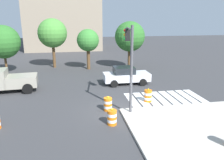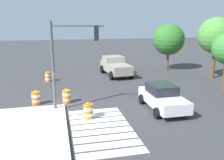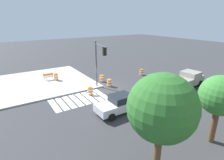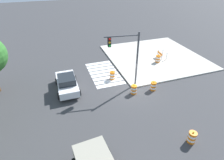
{
  "view_description": "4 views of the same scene",
  "coord_description": "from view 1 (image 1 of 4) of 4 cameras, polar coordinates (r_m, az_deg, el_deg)",
  "views": [
    {
      "loc": [
        -2.99,
        -13.72,
        6.07
      ],
      "look_at": [
        -0.19,
        1.78,
        1.68
      ],
      "focal_mm": 36.0,
      "sensor_mm": 36.0,
      "label": 1
    },
    {
      "loc": [
        15.94,
        -0.39,
        5.65
      ],
      "look_at": [
        0.52,
        3.17,
        1.79
      ],
      "focal_mm": 39.21,
      "sensor_mm": 36.0,
      "label": 2
    },
    {
      "loc": [
        10.4,
        18.09,
        8.09
      ],
      "look_at": [
        -0.39,
        1.39,
        1.26
      ],
      "focal_mm": 28.52,
      "sensor_mm": 36.0,
      "label": 3
    },
    {
      "loc": [
        -14.0,
        6.96,
        10.71
      ],
      "look_at": [
        0.25,
        2.09,
        1.33
      ],
      "focal_mm": 29.69,
      "sensor_mm": 36.0,
      "label": 4
    }
  ],
  "objects": [
    {
      "name": "street_tree_streetside_near",
      "position": [
        27.46,
        4.54,
        10.91
      ],
      "size": [
        3.6,
        3.6,
        5.68
      ],
      "color": "brown",
      "rests_on": "ground"
    },
    {
      "name": "traffic_barrel_median_near",
      "position": [
        13.27,
        -0.01,
        -9.46
      ],
      "size": [
        0.56,
        0.56,
        1.02
      ],
      "color": "orange",
      "rests_on": "ground"
    },
    {
      "name": "traffic_barrel_near_corner",
      "position": [
        16.93,
        9.12,
        -4.0
      ],
      "size": [
        0.56,
        0.56,
        1.02
      ],
      "color": "orange",
      "rests_on": "ground"
    },
    {
      "name": "sports_car",
      "position": [
        21.19,
        3.54,
        1.19
      ],
      "size": [
        4.31,
        2.15,
        1.63
      ],
      "color": "silver",
      "rests_on": "ground"
    },
    {
      "name": "ground_plane",
      "position": [
        15.29,
        1.9,
        -7.8
      ],
      "size": [
        120.0,
        120.0,
        0.0
      ],
      "primitive_type": "plane",
      "color": "#38383A"
    },
    {
      "name": "traffic_barrel_median_far",
      "position": [
        15.17,
        -1.06,
        -6.15
      ],
      "size": [
        0.56,
        0.56,
        1.02
      ],
      "color": "orange",
      "rests_on": "ground"
    },
    {
      "name": "crosswalk_stripes",
      "position": [
        18.06,
        13.22,
        -4.45
      ],
      "size": [
        5.85,
        3.2,
        0.02
      ],
      "color": "silver",
      "rests_on": "ground"
    },
    {
      "name": "pickup_truck",
      "position": [
        20.87,
        -26.11,
        -0.19
      ],
      "size": [
        5.3,
        2.69,
        1.92
      ],
      "color": "gray",
      "rests_on": "ground"
    },
    {
      "name": "street_tree_streetside_mid",
      "position": [
        28.72,
        -14.9,
        11.39
      ],
      "size": [
        3.51,
        3.51,
        6.01
      ],
      "color": "brown",
      "rests_on": "ground"
    },
    {
      "name": "street_tree_corner_lot",
      "position": [
        27.15,
        -25.92,
        8.68
      ],
      "size": [
        3.59,
        3.59,
        5.34
      ],
      "color": "brown",
      "rests_on": "ground"
    },
    {
      "name": "traffic_light_pole",
      "position": [
        14.89,
        4.46,
        7.2
      ],
      "size": [
        0.69,
        3.26,
        5.5
      ],
      "color": "#4C4C51",
      "rests_on": "sidewalk_corner"
    },
    {
      "name": "street_tree_streetside_far",
      "position": [
        27.03,
        -6.13,
        9.91
      ],
      "size": [
        2.62,
        2.62,
        4.8
      ],
      "color": "brown",
      "rests_on": "ground"
    }
  ]
}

